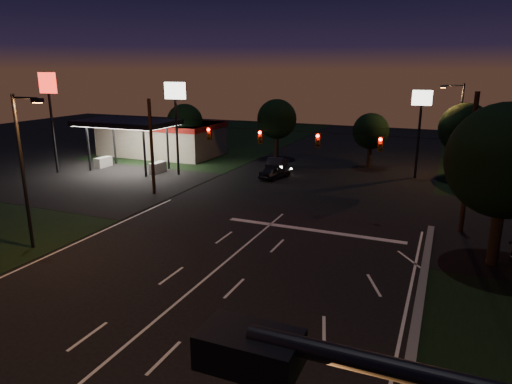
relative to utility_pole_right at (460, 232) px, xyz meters
The scene contains 20 objects.
ground 19.21m from the utility_pole_right, 128.66° to the right, with size 140.00×140.00×0.00m, color black.
cross_street_left 32.02m from the utility_pole_right, behind, with size 20.00×16.00×0.02m, color black.
center_line 24.19m from the utility_pole_right, 119.74° to the right, with size 0.14×40.00×0.01m, color silver.
stop_bar 9.66m from the utility_pole_right, 158.75° to the right, with size 12.00×0.50×0.01m, color silver.
utility_pole_right is the anchor object (origin of this frame).
utility_pole_left 24.00m from the utility_pole_right, behind, with size 0.28×0.28×8.00m, color black.
signal_span 13.20m from the utility_pole_right, behind, with size 24.00×0.40×1.56m.
gas_station 37.27m from the utility_pole_right, 155.56° to the left, with size 14.20×16.10×5.25m.
pole_sign_left_near 27.82m from the utility_pole_right, 164.93° to the left, with size 2.20×0.30×9.10m.
pole_sign_left_far 38.87m from the utility_pole_right, behind, with size 2.00×0.30×10.00m.
pole_sign_right 16.73m from the utility_pole_right, 104.93° to the left, with size 1.80×0.30×8.40m.
street_light_left 27.14m from the utility_pole_right, 150.78° to the right, with size 2.20×0.35×9.00m.
street_light_right_far 17.81m from the utility_pole_right, 92.57° to the left, with size 2.20×0.35×9.00m.
tree_right_near 7.61m from the utility_pole_right, 72.47° to the right, with size 6.00×6.00×8.76m.
tree_far_a 33.84m from the utility_pole_right, 153.24° to the left, with size 4.20×4.20×6.42m.
tree_far_b 28.04m from the utility_pole_right, 136.25° to the left, with size 4.60×4.60×6.98m.
tree_far_c 20.58m from the utility_pole_right, 116.39° to the left, with size 3.80×3.80×5.86m.
tree_far_d 16.84m from the utility_pole_right, 89.92° to the left, with size 4.80×4.80×7.30m.
car_oncoming_a 19.07m from the utility_pole_right, 150.51° to the left, with size 1.54×3.82×1.30m, color black.
car_oncoming_b 21.85m from the utility_pole_right, 143.97° to the left, with size 1.52×4.36×1.44m, color black.
Camera 1 is at (10.65, -16.15, 10.30)m, focal length 32.00 mm.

